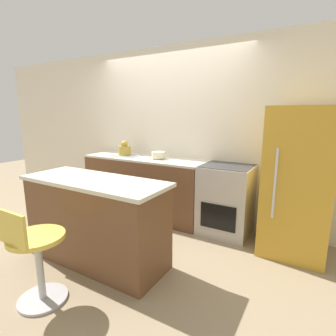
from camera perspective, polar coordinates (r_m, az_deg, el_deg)
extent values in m
plane|color=#998466|center=(3.96, -4.08, -12.17)|extent=(14.00, 14.00, 0.00)
cube|color=silver|center=(4.17, 0.62, 7.58)|extent=(8.00, 0.06, 2.60)
cube|color=brown|center=(4.21, -5.15, -4.19)|extent=(2.00, 0.58, 0.90)
cube|color=beige|center=(4.11, -5.26, 2.07)|extent=(2.00, 0.58, 0.03)
cube|color=#9EA3A8|center=(4.31, -9.06, 2.70)|extent=(0.44, 0.32, 0.01)
cube|color=brown|center=(3.01, -15.36, -11.36)|extent=(1.58, 0.58, 0.89)
cube|color=beige|center=(2.86, -15.87, -2.73)|extent=(1.64, 0.62, 0.04)
cube|color=#B7B2A8|center=(3.63, 12.47, -6.82)|extent=(0.66, 0.58, 0.93)
cube|color=black|center=(3.41, 10.78, -10.48)|extent=(0.46, 0.01, 0.33)
cube|color=#333338|center=(3.51, 12.81, 0.48)|extent=(0.62, 0.56, 0.01)
cube|color=gold|center=(3.32, 26.41, -2.78)|extent=(0.70, 0.72, 1.68)
cube|color=silver|center=(2.97, 22.26, -3.19)|extent=(0.02, 0.02, 0.76)
cylinder|color=#B7B7BC|center=(2.80, -25.53, -24.24)|extent=(0.41, 0.41, 0.02)
cylinder|color=#B7B7BC|center=(2.65, -26.09, -19.39)|extent=(0.06, 0.06, 0.57)
cylinder|color=gold|center=(2.51, -26.73, -13.35)|extent=(0.46, 0.46, 0.04)
cube|color=gold|center=(2.36, -31.09, -11.23)|extent=(0.39, 0.02, 0.27)
cylinder|color=#B29333|center=(4.34, -9.42, 3.77)|extent=(0.20, 0.20, 0.15)
sphere|color=#B29333|center=(4.33, -9.47, 5.18)|extent=(0.11, 0.11, 0.11)
cylinder|color=beige|center=(3.96, -2.11, 2.83)|extent=(0.20, 0.20, 0.10)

